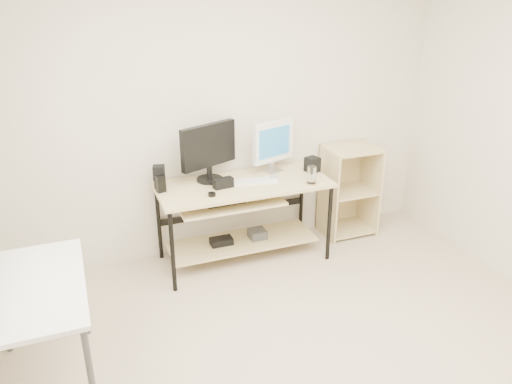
{
  "coord_description": "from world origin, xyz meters",
  "views": [
    {
      "loc": [
        -1.34,
        -2.12,
        2.36
      ],
      "look_at": [
        -0.02,
        1.3,
        0.81
      ],
      "focal_mm": 35.0,
      "sensor_mm": 36.0,
      "label": 1
    }
  ],
  "objects_px": {
    "desk": "(241,205)",
    "shelf_unit": "(347,189)",
    "black_monitor": "(209,149)",
    "audio_controller": "(161,184)",
    "side_table": "(32,298)",
    "white_imac": "(273,143)"
  },
  "relations": [
    {
      "from": "desk",
      "to": "shelf_unit",
      "type": "relative_size",
      "value": 1.67
    },
    {
      "from": "black_monitor",
      "to": "audio_controller",
      "type": "distance_m",
      "value": 0.51
    },
    {
      "from": "shelf_unit",
      "to": "black_monitor",
      "type": "relative_size",
      "value": 1.7
    },
    {
      "from": "desk",
      "to": "black_monitor",
      "type": "height_order",
      "value": "black_monitor"
    },
    {
      "from": "side_table",
      "to": "shelf_unit",
      "type": "distance_m",
      "value": 3.09
    },
    {
      "from": "white_imac",
      "to": "side_table",
      "type": "bearing_deg",
      "value": -167.31
    },
    {
      "from": "shelf_unit",
      "to": "black_monitor",
      "type": "bearing_deg",
      "value": -179.53
    },
    {
      "from": "shelf_unit",
      "to": "audio_controller",
      "type": "height_order",
      "value": "shelf_unit"
    },
    {
      "from": "white_imac",
      "to": "audio_controller",
      "type": "bearing_deg",
      "value": 167.96
    },
    {
      "from": "desk",
      "to": "white_imac",
      "type": "height_order",
      "value": "white_imac"
    },
    {
      "from": "shelf_unit",
      "to": "white_imac",
      "type": "relative_size",
      "value": 1.91
    },
    {
      "from": "desk",
      "to": "black_monitor",
      "type": "xyz_separation_m",
      "value": [
        -0.23,
        0.15,
        0.5
      ]
    },
    {
      "from": "shelf_unit",
      "to": "black_monitor",
      "type": "distance_m",
      "value": 1.52
    },
    {
      "from": "desk",
      "to": "side_table",
      "type": "bearing_deg",
      "value": -147.35
    },
    {
      "from": "desk",
      "to": "shelf_unit",
      "type": "bearing_deg",
      "value": 7.77
    },
    {
      "from": "black_monitor",
      "to": "side_table",
      "type": "bearing_deg",
      "value": -162.64
    },
    {
      "from": "desk",
      "to": "audio_controller",
      "type": "relative_size",
      "value": 10.19
    },
    {
      "from": "desk",
      "to": "shelf_unit",
      "type": "distance_m",
      "value": 1.19
    },
    {
      "from": "audio_controller",
      "to": "desk",
      "type": "bearing_deg",
      "value": -19.66
    },
    {
      "from": "desk",
      "to": "black_monitor",
      "type": "relative_size",
      "value": 2.83
    },
    {
      "from": "shelf_unit",
      "to": "white_imac",
      "type": "bearing_deg",
      "value": 179.74
    },
    {
      "from": "black_monitor",
      "to": "audio_controller",
      "type": "bearing_deg",
      "value": 169.92
    }
  ]
}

